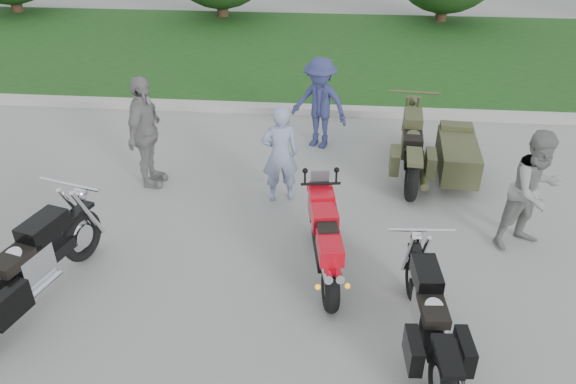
# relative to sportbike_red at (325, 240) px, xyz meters

# --- Properties ---
(ground) EXTENTS (80.00, 80.00, 0.00)m
(ground) POSITION_rel_sportbike_red_xyz_m (-0.73, -0.75, -0.54)
(ground) COLOR gray
(ground) RESTS_ON ground
(curb) EXTENTS (60.00, 0.30, 0.15)m
(curb) POSITION_rel_sportbike_red_xyz_m (-0.73, 5.25, -0.46)
(curb) COLOR #ABA8A1
(curb) RESTS_ON ground
(grass_strip) EXTENTS (60.00, 8.00, 0.14)m
(grass_strip) POSITION_rel_sportbike_red_xyz_m (-0.73, 9.40, -0.47)
(grass_strip) COLOR #295A1F
(grass_strip) RESTS_ON ground
(sportbike_red) EXTENTS (0.51, 1.93, 0.92)m
(sportbike_red) POSITION_rel_sportbike_red_xyz_m (0.00, 0.00, 0.00)
(sportbike_red) COLOR black
(sportbike_red) RESTS_ON ground
(cruiser_left) EXTENTS (0.84, 2.47, 0.97)m
(cruiser_left) POSITION_rel_sportbike_red_xyz_m (-3.45, -0.91, -0.04)
(cruiser_left) COLOR black
(cruiser_left) RESTS_ON ground
(cruiser_right) EXTENTS (0.45, 2.21, 0.85)m
(cruiser_right) POSITION_rel_sportbike_red_xyz_m (1.15, -1.22, -0.10)
(cruiser_right) COLOR black
(cruiser_right) RESTS_ON ground
(cruiser_sidecar) EXTENTS (1.29, 2.47, 0.95)m
(cruiser_sidecar) POSITION_rel_sportbike_red_xyz_m (1.77, 2.70, -0.09)
(cruiser_sidecar) COLOR black
(cruiser_sidecar) RESTS_ON ground
(person_stripe) EXTENTS (0.64, 0.50, 1.55)m
(person_stripe) POSITION_rel_sportbike_red_xyz_m (-0.75, 1.79, 0.24)
(person_stripe) COLOR #8692B7
(person_stripe) RESTS_ON ground
(person_grey) EXTENTS (1.03, 0.94, 1.70)m
(person_grey) POSITION_rel_sportbike_red_xyz_m (2.72, 0.91, 0.31)
(person_grey) COLOR gray
(person_grey) RESTS_ON ground
(person_denim) EXTENTS (1.24, 1.01, 1.67)m
(person_denim) POSITION_rel_sportbike_red_xyz_m (-0.23, 3.74, 0.30)
(person_denim) COLOR navy
(person_denim) RESTS_ON ground
(person_back) EXTENTS (0.53, 1.10, 1.83)m
(person_back) POSITION_rel_sportbike_red_xyz_m (-2.90, 2.09, 0.38)
(person_back) COLOR gray
(person_back) RESTS_ON ground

